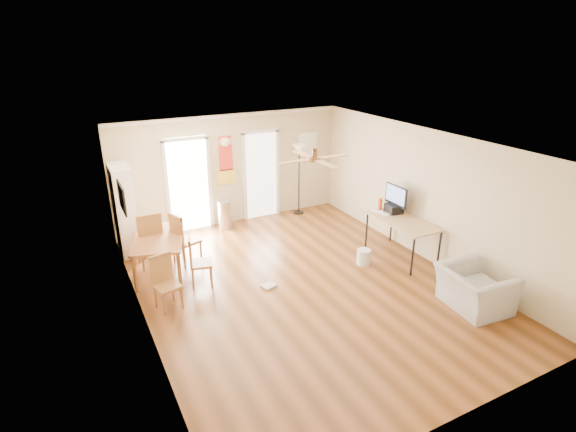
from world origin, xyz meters
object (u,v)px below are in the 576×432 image
printer (394,209)px  wastebasket_a (364,257)px  dining_chair_right_a (186,238)px  computer_desk (401,239)px  bookshelf (124,210)px  dining_chair_near (167,284)px  armchair (474,289)px  dining_chair_far (150,239)px  trash_can (225,215)px  dining_chair_right_b (201,261)px  dining_table (160,255)px  torchiere_lamp (299,180)px

printer → wastebasket_a: (-0.98, -0.37, -0.73)m
dining_chair_right_a → computer_desk: (3.93, -1.75, -0.13)m
bookshelf → dining_chair_near: (0.22, -2.53, -0.47)m
dining_chair_right_a → armchair: bearing=-152.5°
dining_chair_far → trash_can: 2.21m
dining_chair_right_b → dining_chair_far: bearing=43.3°
dining_chair_far → wastebasket_a: bearing=153.6°
dining_chair_near → dining_chair_far: bearing=74.4°
dining_table → trash_can: size_ratio=2.16×
dining_chair_far → dining_chair_right_a: bearing=160.5°
bookshelf → wastebasket_a: (4.01, -2.76, -0.77)m
dining_chair_far → torchiere_lamp: 4.10m
printer → wastebasket_a: printer is taller
dining_chair_near → dining_table: bearing=69.2°
dining_chair_near → computer_desk: bearing=-16.8°
armchair → dining_chair_far: bearing=53.8°
dining_chair_right_b → printer: bearing=-80.9°
bookshelf → dining_chair_near: 2.58m
dining_chair_right_a → dining_chair_near: (-0.73, -1.45, -0.08)m
dining_chair_right_a → printer: dining_chair_right_a is taller
dining_chair_right_a → dining_chair_right_b: (0.00, -0.94, -0.07)m
bookshelf → dining_chair_far: (0.29, -0.84, -0.36)m
wastebasket_a → armchair: size_ratio=0.30×
torchiere_lamp → armchair: 5.18m
trash_can → dining_chair_far: bearing=-150.7°
dining_table → computer_desk: bearing=-19.7°
dining_chair_right_a → trash_can: 1.84m
computer_desk → dining_chair_far: bearing=156.5°
trash_can → torchiere_lamp: size_ratio=0.38×
dining_table → armchair: (4.30, -3.61, -0.02)m
dining_chair_far → wastebasket_a: 4.21m
dining_chair_right_a → printer: bearing=-125.3°
printer → armchair: bearing=-88.2°
dining_chair_right_a → dining_chair_near: 1.62m
computer_desk → printer: bearing=74.3°
trash_can → computer_desk: computer_desk is taller
dining_table → torchiere_lamp: torchiere_lamp is taller
dining_chair_far → torchiere_lamp: (3.93, 1.13, 0.32)m
bookshelf → dining_chair_right_b: 2.28m
trash_can → printer: (2.78, -2.63, 0.55)m
dining_chair_near → dining_chair_far: size_ratio=0.82×
dining_chair_right_a → wastebasket_a: dining_chair_right_a is taller
dining_chair_right_b → wastebasket_a: (3.07, -0.74, -0.31)m
dining_chair_right_b → dining_chair_far: dining_chair_far is taller
bookshelf → torchiere_lamp: bearing=9.5°
dining_chair_far → printer: bearing=162.6°
dining_chair_right_b → dining_chair_near: 0.89m
dining_chair_right_a → dining_chair_far: size_ratio=0.95×
dining_table → armchair: 5.61m
trash_can → torchiere_lamp: bearing=1.7°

